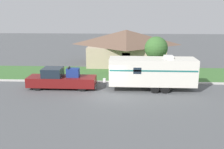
% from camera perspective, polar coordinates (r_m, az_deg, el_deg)
% --- Properties ---
extents(ground_plane, '(120.00, 120.00, 0.00)m').
position_cam_1_polar(ground_plane, '(21.89, -0.65, -4.57)').
color(ground_plane, '#515456').
extents(curb_strip, '(80.00, 0.30, 0.14)m').
position_cam_1_polar(curb_strip, '(25.44, -0.10, -1.69)').
color(curb_strip, beige).
rests_on(curb_strip, ground_plane).
extents(lawn_strip, '(80.00, 7.00, 0.03)m').
position_cam_1_polar(lawn_strip, '(28.97, 0.30, 0.20)').
color(lawn_strip, '#3D6B33').
rests_on(lawn_strip, ground_plane).
extents(house_across_street, '(10.76, 8.58, 4.61)m').
position_cam_1_polar(house_across_street, '(34.64, 3.25, 6.52)').
color(house_across_street, tan).
rests_on(house_across_street, ground_plane).
extents(pickup_truck, '(6.46, 1.90, 2.05)m').
position_cam_1_polar(pickup_truck, '(23.86, -11.58, -1.10)').
color(pickup_truck, black).
rests_on(pickup_truck, ground_plane).
extents(travel_trailer, '(8.85, 2.28, 3.23)m').
position_cam_1_polar(travel_trailer, '(23.01, 9.17, 0.69)').
color(travel_trailer, black).
rests_on(travel_trailer, ground_plane).
extents(mailbox, '(0.48, 0.20, 1.32)m').
position_cam_1_polar(mailbox, '(26.55, 16.24, 0.52)').
color(mailbox, brown).
rests_on(mailbox, ground_plane).
extents(tree_in_yard, '(2.50, 2.50, 4.44)m').
position_cam_1_polar(tree_in_yard, '(27.54, 10.05, 5.94)').
color(tree_in_yard, brown).
rests_on(tree_in_yard, ground_plane).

